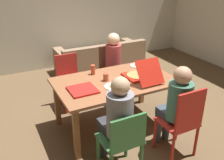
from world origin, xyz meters
TOP-DOWN VIEW (x-y plane):
  - ground_plane at (0.00, 0.00)m, footprint 20.00×20.00m
  - back_wall at (0.00, 2.95)m, footprint 7.11×0.12m
  - dining_table at (0.00, 0.00)m, footprint 1.71×1.05m
  - chair_0 at (0.41, -0.99)m, footprint 0.43×0.42m
  - person_0 at (0.41, -0.84)m, footprint 0.30×0.47m
  - chair_1 at (-0.39, -0.94)m, footprint 0.45×0.41m
  - person_1 at (-0.39, -0.80)m, footprint 0.30×0.53m
  - chair_2 at (0.41, 0.94)m, footprint 0.42×0.39m
  - person_2 at (0.41, 0.79)m, footprint 0.28×0.53m
  - chair_3 at (-0.39, 0.95)m, footprint 0.41×0.43m
  - pizza_box_0 at (-0.53, -0.10)m, footprint 0.35×0.35m
  - pizza_box_1 at (0.36, -0.09)m, footprint 0.38×0.59m
  - plate_0 at (-0.12, -0.18)m, footprint 0.26×0.26m
  - plate_1 at (0.59, 0.35)m, footprint 0.22×0.22m
  - drinking_glass_0 at (-0.19, 0.35)m, footprint 0.07×0.07m
  - drinking_glass_1 at (-0.12, 0.05)m, footprint 0.08×0.08m
  - couch at (0.76, 2.20)m, footprint 1.99×0.90m

SIDE VIEW (x-z plane):
  - ground_plane at x=0.00m, z-range 0.00..0.00m
  - couch at x=0.76m, z-range -0.10..0.61m
  - chair_1 at x=-0.39m, z-range 0.04..0.90m
  - chair_3 at x=-0.39m, z-range 0.04..0.95m
  - chair_2 at x=0.41m, z-range 0.03..0.98m
  - chair_0 at x=0.41m, z-range 0.05..1.03m
  - dining_table at x=0.00m, z-range 0.29..1.06m
  - person_1 at x=-0.39m, z-range 0.10..1.33m
  - person_2 at x=0.41m, z-range 0.10..1.32m
  - person_0 at x=0.41m, z-range 0.11..1.32m
  - plate_0 at x=-0.12m, z-range 0.76..0.79m
  - plate_1 at x=0.59m, z-range 0.76..0.79m
  - pizza_box_0 at x=-0.53m, z-range 0.76..0.79m
  - pizza_box_1 at x=0.36m, z-range 0.64..0.98m
  - drinking_glass_1 at x=-0.12m, z-range 0.76..0.87m
  - drinking_glass_0 at x=-0.19m, z-range 0.76..0.91m
  - back_wall at x=0.00m, z-range 0.00..2.78m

